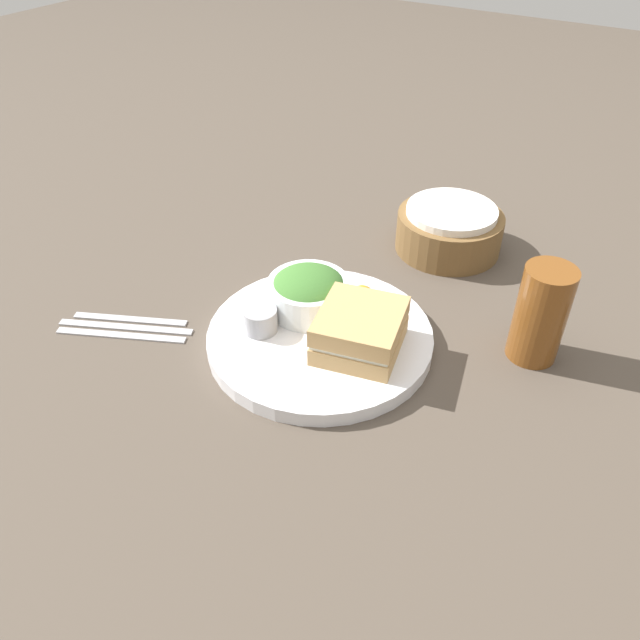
% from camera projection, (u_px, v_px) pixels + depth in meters
% --- Properties ---
extents(ground_plane, '(4.00, 4.00, 0.00)m').
position_uv_depth(ground_plane, '(320.00, 343.00, 0.85)').
color(ground_plane, '#4C4238').
extents(plate, '(0.30, 0.30, 0.02)m').
position_uv_depth(plate, '(320.00, 338.00, 0.84)').
color(plate, silver).
rests_on(plate, ground_plane).
extents(sandwich, '(0.13, 0.13, 0.06)m').
position_uv_depth(sandwich, '(361.00, 330.00, 0.80)').
color(sandwich, tan).
rests_on(sandwich, plate).
extents(salad_bowl, '(0.11, 0.11, 0.06)m').
position_uv_depth(salad_bowl, '(308.00, 291.00, 0.86)').
color(salad_bowl, white).
rests_on(salad_bowl, plate).
extents(dressing_cup, '(0.05, 0.05, 0.03)m').
position_uv_depth(dressing_cup, '(260.00, 320.00, 0.83)').
color(dressing_cup, '#99999E').
rests_on(dressing_cup, plate).
extents(orange_wedge, '(0.04, 0.04, 0.04)m').
position_uv_depth(orange_wedge, '(362.00, 298.00, 0.86)').
color(orange_wedge, orange).
rests_on(orange_wedge, plate).
extents(drink_glass, '(0.07, 0.07, 0.13)m').
position_uv_depth(drink_glass, '(541.00, 314.00, 0.79)').
color(drink_glass, brown).
rests_on(drink_glass, ground_plane).
extents(bread_basket, '(0.17, 0.17, 0.08)m').
position_uv_depth(bread_basket, '(449.00, 229.00, 1.02)').
color(bread_basket, brown).
rests_on(bread_basket, ground_plane).
extents(fork, '(0.17, 0.09, 0.01)m').
position_uv_depth(fork, '(121.00, 335.00, 0.86)').
color(fork, '#B2B2B7').
rests_on(fork, ground_plane).
extents(knife, '(0.18, 0.09, 0.01)m').
position_uv_depth(knife, '(125.00, 326.00, 0.87)').
color(knife, '#B2B2B7').
rests_on(knife, ground_plane).
extents(spoon, '(0.15, 0.08, 0.01)m').
position_uv_depth(spoon, '(130.00, 319.00, 0.89)').
color(spoon, '#B2B2B7').
rests_on(spoon, ground_plane).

